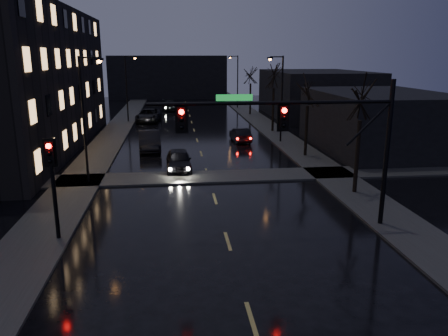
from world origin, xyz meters
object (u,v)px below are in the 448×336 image
object	(u,v)px
oncoming_car_a	(179,160)
oncoming_car_c	(149,115)
oncoming_car_b	(149,141)
lead_car	(240,135)
oncoming_car_d	(170,105)

from	to	relation	value
oncoming_car_a	oncoming_car_c	size ratio (longest dim) A/B	0.76
oncoming_car_b	oncoming_car_c	bearing A→B (deg)	88.86
oncoming_car_a	lead_car	xyz separation A→B (m)	(6.04, 10.10, -0.08)
oncoming_car_a	oncoming_car_c	xyz separation A→B (m)	(-3.33, 24.23, 0.06)
oncoming_car_b	oncoming_car_c	world-z (taller)	oncoming_car_b
oncoming_car_b	oncoming_car_d	xyz separation A→B (m)	(1.64, 28.64, -0.10)
oncoming_car_c	oncoming_car_b	bearing A→B (deg)	-81.35
oncoming_car_a	oncoming_car_d	distance (m)	35.81
lead_car	oncoming_car_b	bearing A→B (deg)	15.11
oncoming_car_c	lead_car	world-z (taller)	oncoming_car_c
lead_car	oncoming_car_d	bearing A→B (deg)	-79.32
oncoming_car_a	oncoming_car_b	distance (m)	7.55
oncoming_car_a	oncoming_car_b	bearing A→B (deg)	107.58
oncoming_car_b	oncoming_car_d	world-z (taller)	oncoming_car_b
oncoming_car_a	lead_car	size ratio (longest dim) A/B	1.09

